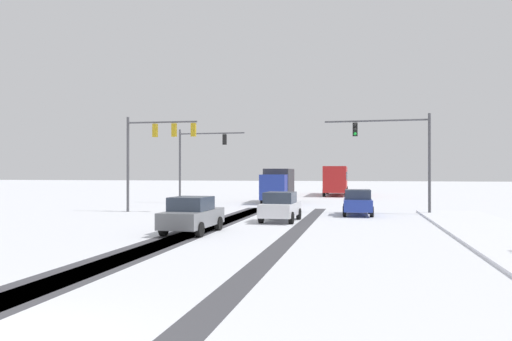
{
  "coord_description": "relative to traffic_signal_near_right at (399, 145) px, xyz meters",
  "views": [
    {
      "loc": [
        5.6,
        -6.23,
        2.69
      ],
      "look_at": [
        0.0,
        20.36,
        2.8
      ],
      "focal_mm": 34.65,
      "sensor_mm": 36.0,
      "label": 1
    }
  ],
  "objects": [
    {
      "name": "box_truck_delivery",
      "position": [
        -9.61,
        9.98,
        -2.84
      ],
      "size": [
        2.46,
        7.46,
        3.02
      ],
      "color": "#233899",
      "rests_on": "ground"
    },
    {
      "name": "wheel_track_oncoming",
      "position": [
        -5.33,
        -12.59,
        -4.47
      ],
      "size": [
        0.8,
        31.99,
        0.01
      ],
      "primitive_type": "cube",
      "color": "#424247",
      "rests_on": "ground"
    },
    {
      "name": "car_white_second",
      "position": [
        -6.76,
        -6.55,
        -3.66
      ],
      "size": [
        1.93,
        4.15,
        1.62
      ],
      "color": "silver",
      "rests_on": "ground"
    },
    {
      "name": "traffic_signal_near_left",
      "position": [
        -16.1,
        -1.98,
        0.28
      ],
      "size": [
        5.03,
        0.45,
        6.5
      ],
      "color": "#47474C",
      "rests_on": "ground"
    },
    {
      "name": "car_grey_third",
      "position": [
        -9.77,
        -12.56,
        -3.66
      ],
      "size": [
        1.93,
        4.15,
        1.62
      ],
      "color": "slate",
      "rests_on": "ground"
    },
    {
      "name": "traffic_signal_near_right",
      "position": [
        0.0,
        0.0,
        0.0
      ],
      "size": [
        6.79,
        0.38,
        6.5
      ],
      "color": "#47474C",
      "rests_on": "ground"
    },
    {
      "name": "wheel_track_center",
      "position": [
        -10.34,
        -12.59,
        -4.47
      ],
      "size": [
        0.96,
        31.99,
        0.01
      ],
      "primitive_type": "cube",
      "color": "#424247",
      "rests_on": "ground"
    },
    {
      "name": "wheel_track_left_lane",
      "position": [
        -9.39,
        -12.59,
        -4.47
      ],
      "size": [
        0.96,
        31.99,
        0.01
      ],
      "primitive_type": "cube",
      "color": "#424247",
      "rests_on": "ground"
    },
    {
      "name": "traffic_signal_far_left",
      "position": [
        -16.44,
        7.93,
        -0.05
      ],
      "size": [
        5.98,
        0.38,
        6.5
      ],
      "color": "#47474C",
      "rests_on": "ground"
    },
    {
      "name": "car_blue_lead",
      "position": [
        -2.62,
        -1.65,
        -3.66
      ],
      "size": [
        1.9,
        4.14,
        1.62
      ],
      "color": "#233899",
      "rests_on": "ground"
    },
    {
      "name": "wheel_track_right_lane",
      "position": [
        -9.8,
        -12.59,
        -4.47
      ],
      "size": [
        1.11,
        31.99,
        0.01
      ],
      "primitive_type": "cube",
      "color": "#424247",
      "rests_on": "ground"
    },
    {
      "name": "bus_oncoming",
      "position": [
        -5.24,
        25.71,
        -2.48
      ],
      "size": [
        2.77,
        11.03,
        3.38
      ],
      "color": "#B21E1E",
      "rests_on": "ground"
    }
  ]
}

